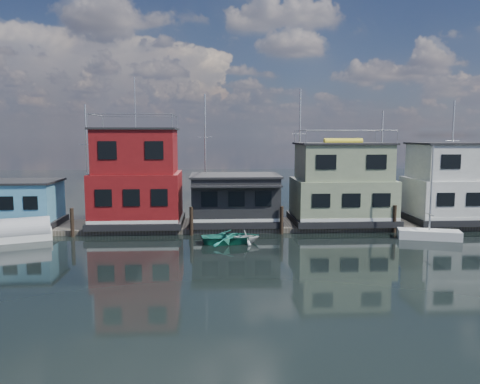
{
  "coord_description": "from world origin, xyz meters",
  "views": [
    {
      "loc": [
        -2.4,
        -26.36,
        7.66
      ],
      "look_at": [
        -0.07,
        12.0,
        3.0
      ],
      "focal_mm": 35.0,
      "sensor_mm": 36.0,
      "label": 1
    }
  ],
  "objects": [
    {
      "name": "tarp_runabout",
      "position": [
        -16.5,
        8.01,
        0.68
      ],
      "size": [
        4.79,
        3.23,
        1.81
      ],
      "rotation": [
        0.0,
        0.0,
        0.37
      ],
      "color": "silver",
      "rests_on": "ground"
    },
    {
      "name": "houseboat_green",
      "position": [
        8.5,
        12.0,
        3.55
      ],
      "size": [
        8.4,
        5.9,
        7.03
      ],
      "color": "black",
      "rests_on": "dock"
    },
    {
      "name": "pilings",
      "position": [
        -0.33,
        9.2,
        1.1
      ],
      "size": [
        42.28,
        0.28,
        2.2
      ],
      "color": "#2D2116",
      "rests_on": "ground"
    },
    {
      "name": "background_masts",
      "position": [
        4.76,
        18.0,
        5.55
      ],
      "size": [
        36.4,
        0.16,
        12.0
      ],
      "color": "silver",
      "rests_on": "ground"
    },
    {
      "name": "dinghy_teal",
      "position": [
        -1.06,
        6.33,
        0.44
      ],
      "size": [
        4.54,
        3.49,
        0.87
      ],
      "primitive_type": "imported",
      "rotation": [
        0.0,
        0.0,
        1.69
      ],
      "color": "#23806D",
      "rests_on": "ground"
    },
    {
      "name": "houseboat_dark",
      "position": [
        -0.5,
        11.98,
        2.42
      ],
      "size": [
        7.4,
        6.1,
        4.06
      ],
      "color": "black",
      "rests_on": "dock"
    },
    {
      "name": "houseboat_blue",
      "position": [
        -18.0,
        12.0,
        2.21
      ],
      "size": [
        6.4,
        4.9,
        3.66
      ],
      "color": "black",
      "rests_on": "dock"
    },
    {
      "name": "houseboat_red",
      "position": [
        -8.5,
        12.0,
        4.1
      ],
      "size": [
        7.4,
        5.9,
        11.86
      ],
      "color": "black",
      "rests_on": "dock"
    },
    {
      "name": "dinghy_white",
      "position": [
        0.01,
        6.23,
        0.5
      ],
      "size": [
        2.04,
        1.8,
        1.01
      ],
      "primitive_type": "imported",
      "rotation": [
        0.0,
        0.0,
        1.66
      ],
      "color": "white",
      "rests_on": "ground"
    },
    {
      "name": "ground",
      "position": [
        0.0,
        0.0,
        0.0
      ],
      "size": [
        160.0,
        160.0,
        0.0
      ],
      "primitive_type": "plane",
      "color": "black",
      "rests_on": "ground"
    },
    {
      "name": "dock",
      "position": [
        0.0,
        12.0,
        0.2
      ],
      "size": [
        48.0,
        5.0,
        0.4
      ],
      "primitive_type": "cube",
      "color": "#595147",
      "rests_on": "ground"
    },
    {
      "name": "houseboat_white",
      "position": [
        18.5,
        12.0,
        3.54
      ],
      "size": [
        8.4,
        5.9,
        6.66
      ],
      "color": "black",
      "rests_on": "dock"
    },
    {
      "name": "day_sailer",
      "position": [
        13.7,
        6.81,
        0.41
      ],
      "size": [
        4.62,
        2.61,
        6.93
      ],
      "rotation": [
        0.0,
        0.0,
        -0.28
      ],
      "color": "white",
      "rests_on": "ground"
    }
  ]
}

